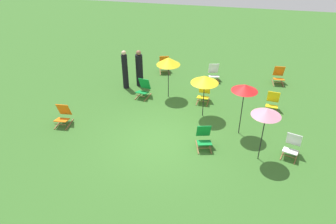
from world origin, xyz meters
The scene contains 16 objects.
ground_plane centered at (0.00, 0.00, 0.00)m, with size 40.00×40.00×0.00m, color #386B28.
deckchair_0 centered at (-3.90, 0.33, 0.37)m, with size 0.53×0.79×0.83m.
deckchair_1 centered at (1.51, 0.02, 0.37)m, with size 0.65×0.85×0.83m.
deckchair_2 centered at (4.41, 0.14, 0.37)m, with size 0.68×0.87×0.83m.
deckchair_3 centered at (-1.16, 5.81, 0.37)m, with size 0.67×0.86×0.83m.
deckchair_4 centered at (-1.50, 3.08, 0.37)m, with size 0.59×0.83×0.83m.
deckchair_5 centered at (4.42, 5.68, 0.37)m, with size 0.52×0.78×0.83m.
deckchair_6 centered at (3.96, 3.01, 0.37)m, with size 0.57×0.82×0.83m.
deckchair_7 centered at (1.14, 3.17, 0.37)m, with size 0.52×0.79×0.83m.
deckchair_8 centered at (1.38, 5.34, 0.37)m, with size 0.64×0.85×0.83m.
umbrella_0 centered at (3.35, -0.27, 1.80)m, with size 0.92×0.92×1.92m.
umbrella_1 centered at (1.24, 2.01, 1.61)m, with size 1.06×1.06×1.76m.
umbrella_2 centered at (2.69, 1.08, 1.88)m, with size 0.92×0.92×2.00m.
umbrella_3 centered at (-0.42, 3.28, 1.68)m, with size 1.01×1.01×1.84m.
person_0 centered at (-2.52, 3.72, 0.87)m, with size 0.34×0.34×1.81m.
person_1 centered at (-1.95, 4.09, 0.81)m, with size 0.43×0.43×1.73m.
Camera 1 is at (2.13, -8.95, 6.92)m, focal length 34.41 mm.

